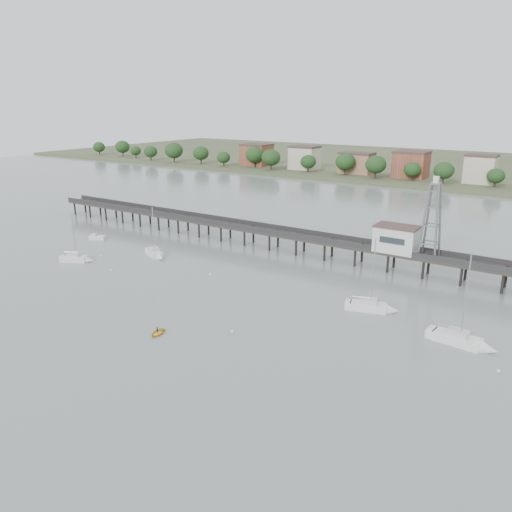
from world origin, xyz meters
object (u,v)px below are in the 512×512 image
(lattice_tower, at_px, (432,221))
(sailboat_d, at_px, (467,342))
(sailboat_a, at_px, (79,259))
(pier, at_px, (287,235))
(sailboat_b, at_px, (156,254))
(sailboat_c, at_px, (376,308))
(yellow_dinghy, at_px, (158,334))
(white_tender, at_px, (97,238))

(lattice_tower, height_order, sailboat_d, lattice_tower)
(sailboat_a, bearing_deg, pier, 15.70)
(lattice_tower, xyz_separation_m, sailboat_b, (-52.75, -20.15, -10.45))
(sailboat_d, relative_size, sailboat_c, 1.11)
(sailboat_c, bearing_deg, yellow_dinghy, -149.33)
(pier, bearing_deg, lattice_tower, 0.00)
(sailboat_c, distance_m, yellow_dinghy, 34.89)
(yellow_dinghy, bearing_deg, pier, 87.04)
(sailboat_d, bearing_deg, sailboat_a, -170.35)
(lattice_tower, relative_size, yellow_dinghy, 5.12)
(white_tender, xyz_separation_m, yellow_dinghy, (50.13, -30.19, -0.47))
(sailboat_d, relative_size, sailboat_a, 1.30)
(sailboat_c, xyz_separation_m, white_tender, (-73.66, 4.43, -0.17))
(sailboat_b, xyz_separation_m, sailboat_a, (-11.26, -11.52, 0.00))
(pier, bearing_deg, yellow_dinghy, -82.85)
(sailboat_d, relative_size, sailboat_b, 1.24)
(lattice_tower, xyz_separation_m, white_tender, (-75.66, -17.40, -10.63))
(sailboat_d, distance_m, sailboat_b, 66.07)
(white_tender, distance_m, yellow_dinghy, 58.52)
(sailboat_b, xyz_separation_m, white_tender, (-22.91, 2.75, -0.18))
(white_tender, bearing_deg, pier, -3.03)
(lattice_tower, xyz_separation_m, yellow_dinghy, (-25.53, -47.59, -11.10))
(lattice_tower, distance_m, sailboat_b, 57.43)
(white_tender, bearing_deg, sailboat_d, -30.42)
(sailboat_a, bearing_deg, sailboat_c, -19.53)
(pier, relative_size, white_tender, 35.17)
(sailboat_b, distance_m, sailboat_c, 50.77)
(sailboat_d, bearing_deg, sailboat_b, -179.71)
(sailboat_a, height_order, yellow_dinghy, sailboat_a)
(pier, distance_m, sailboat_a, 45.49)
(lattice_tower, distance_m, sailboat_c, 24.29)
(sailboat_b, bearing_deg, lattice_tower, 43.35)
(sailboat_b, bearing_deg, pier, 65.92)
(white_tender, bearing_deg, sailboat_b, -31.38)
(sailboat_b, relative_size, white_tender, 2.72)
(pier, bearing_deg, sailboat_b, -136.53)
(pier, height_order, white_tender, pier)
(lattice_tower, bearing_deg, yellow_dinghy, -118.21)
(sailboat_c, bearing_deg, white_tender, 159.64)
(sailboat_b, height_order, sailboat_c, sailboat_c)
(sailboat_c, relative_size, white_tender, 3.03)
(lattice_tower, distance_m, yellow_dinghy, 55.13)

